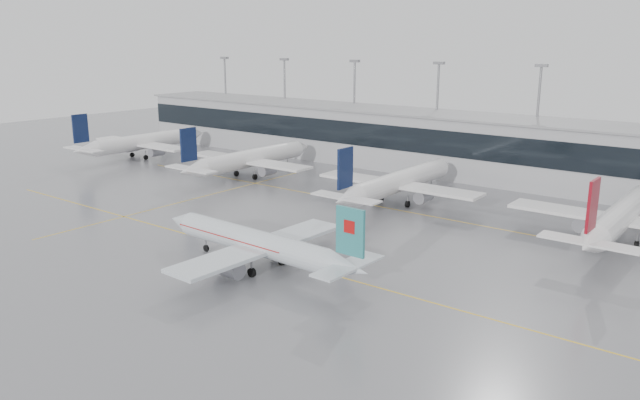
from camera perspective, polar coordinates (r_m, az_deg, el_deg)
The scene contains 13 objects.
ground at distance 81.38m, azimuth -5.20°, elevation -5.08°, with size 320.00×320.00×0.00m, color gray.
taxi_line_main at distance 81.38m, azimuth -5.20°, elevation -5.07°, with size 120.00×0.25×0.01m, color yellow.
taxi_line_north at distance 104.29m, azimuth 6.07°, elevation -0.71°, with size 120.00×0.25×0.01m, color yellow.
taxi_line_cross at distance 112.16m, azimuth -11.25°, elevation 0.17°, with size 0.25×60.00×0.01m, color yellow.
terminal at distance 130.80m, azimuth 13.59°, elevation 4.74°, with size 180.00×15.00×12.00m, color #A6A6AA.
terminal_glass at distance 123.79m, azimuth 12.17°, elevation 4.99°, with size 180.00×0.20×5.00m, color black.
terminal_roof at distance 129.95m, azimuth 13.75°, elevation 7.43°, with size 182.00×16.00×0.40m, color gray.
light_masts at distance 135.29m, azimuth 14.84°, elevation 8.12°, with size 156.40×1.00×22.60m.
air_canada_jet at distance 75.88m, azimuth -5.53°, elevation -4.04°, with size 33.18×25.61×10.06m.
parked_jet_a at distance 153.62m, azimuth -15.95°, elevation 5.11°, with size 29.64×36.96×11.72m.
parked_jet_b at distance 127.45m, azimuth -6.50°, elevation 3.76°, with size 29.64×36.96×11.72m.
parked_jet_c at distance 106.47m, azimuth 7.17°, elevation 1.62°, with size 29.64×36.96×11.72m.
parked_jet_d at distance 94.23m, azimuth 25.77°, elevation -1.41°, with size 29.64×36.96×11.72m.
Camera 1 is at (52.60, -55.89, 27.06)m, focal length 35.00 mm.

